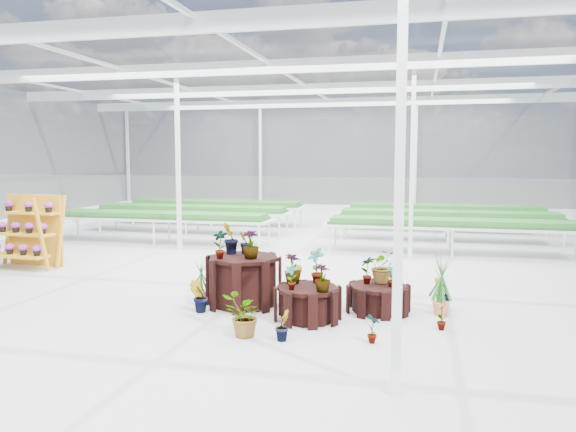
% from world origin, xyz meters
% --- Properties ---
extents(ground_plane, '(24.00, 24.00, 0.00)m').
position_xyz_m(ground_plane, '(0.00, 0.00, 0.00)').
color(ground_plane, gray).
rests_on(ground_plane, ground).
extents(greenhouse_shell, '(18.00, 24.00, 4.50)m').
position_xyz_m(greenhouse_shell, '(0.00, 0.00, 2.25)').
color(greenhouse_shell, white).
rests_on(greenhouse_shell, ground).
extents(steel_frame, '(18.00, 24.00, 4.50)m').
position_xyz_m(steel_frame, '(0.00, 0.00, 2.25)').
color(steel_frame, silver).
rests_on(steel_frame, ground).
extents(nursery_benches, '(16.00, 7.00, 0.84)m').
position_xyz_m(nursery_benches, '(0.00, 7.20, 0.42)').
color(nursery_benches, silver).
rests_on(nursery_benches, ground).
extents(plinth_tall, '(1.36, 1.36, 0.82)m').
position_xyz_m(plinth_tall, '(0.39, -1.01, 0.41)').
color(plinth_tall, black).
rests_on(plinth_tall, ground).
extents(plinth_mid, '(1.25, 1.25, 0.51)m').
position_xyz_m(plinth_mid, '(1.59, -1.61, 0.26)').
color(plinth_mid, black).
rests_on(plinth_mid, ground).
extents(plinth_low, '(1.22, 1.22, 0.44)m').
position_xyz_m(plinth_low, '(2.59, -0.91, 0.22)').
color(plinth_low, black).
rests_on(plinth_low, ground).
extents(shelf_rack, '(1.58, 0.90, 1.62)m').
position_xyz_m(shelf_rack, '(-5.30, 0.91, 0.81)').
color(shelf_rack, '#C08319').
rests_on(shelf_rack, ground).
extents(nursery_plants, '(4.33, 3.29, 1.37)m').
position_xyz_m(nursery_plants, '(1.49, -1.14, 0.52)').
color(nursery_plants, '#246224').
rests_on(nursery_plants, ground).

